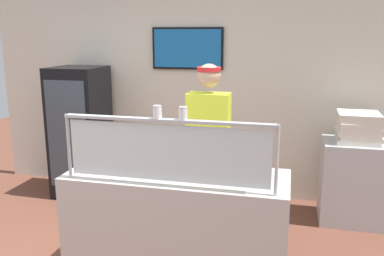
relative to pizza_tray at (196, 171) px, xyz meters
The scene contains 12 objects.
ground_plane 1.16m from the pizza_tray, 102.59° to the left, with size 12.00×12.00×0.00m, color brown.
shop_rear_unit 2.06m from the pizza_tray, 94.11° to the left, with size 6.13×0.13×2.70m.
serving_counter 0.51m from the pizza_tray, 158.57° to the right, with size 1.73×0.65×0.95m, color #BCB7B2.
sneeze_guard 0.45m from the pizza_tray, 113.39° to the right, with size 1.55×0.06×0.49m.
pizza_tray is the anchor object (origin of this frame).
pizza_server 0.06m from the pizza_tray, 22.13° to the right, with size 0.07×0.28×0.01m, color #ADAFB7.
parmesan_shaker 0.64m from the pizza_tray, 121.96° to the right, with size 0.06×0.06×0.09m.
pepper_flake_shaker 0.61m from the pizza_tray, 92.80° to the right, with size 0.06×0.06×0.09m.
worker_figure 0.59m from the pizza_tray, 91.53° to the left, with size 0.41×0.50×1.76m.
drink_fridge 2.44m from the pizza_tray, 139.80° to the left, with size 0.61×0.65×1.62m.
prep_shelf 2.14m from the pizza_tray, 47.30° to the left, with size 0.70×0.55×0.90m, color #B7BABF.
pizza_box_stack 2.08m from the pizza_tray, 47.41° to the left, with size 0.45×0.43×0.31m.
Camera 1 is at (1.69, -2.58, 2.01)m, focal length 38.22 mm.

